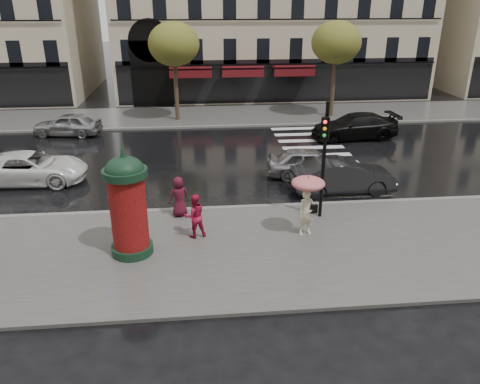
{
  "coord_description": "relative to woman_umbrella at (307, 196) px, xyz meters",
  "views": [
    {
      "loc": [
        -0.76,
        -14.5,
        8.22
      ],
      "look_at": [
        0.79,
        1.5,
        1.41
      ],
      "focal_mm": 35.0,
      "sensor_mm": 36.0,
      "label": 1
    }
  ],
  "objects": [
    {
      "name": "car_white",
      "position": [
        -11.67,
        6.56,
        -0.9
      ],
      "size": [
        5.27,
        2.56,
        1.44
      ],
      "primitive_type": "imported",
      "rotation": [
        0.0,
        0.0,
        1.54
      ],
      "color": "white",
      "rests_on": "ground"
    },
    {
      "name": "tree_far_right",
      "position": [
        5.91,
        17.61,
        3.54
      ],
      "size": [
        3.4,
        3.4,
        6.64
      ],
      "color": "#38281C",
      "rests_on": "ground"
    },
    {
      "name": "far_sidewalk",
      "position": [
        -3.09,
        18.61,
        -1.56
      ],
      "size": [
        90.0,
        6.0,
        0.12
      ],
      "primitive_type": "cube",
      "color": "#474744",
      "rests_on": "ground"
    },
    {
      "name": "far_kerb",
      "position": [
        -3.09,
        15.61,
        -1.55
      ],
      "size": [
        90.0,
        0.25,
        0.14
      ],
      "primitive_type": "cube",
      "color": "slate",
      "rests_on": "ground"
    },
    {
      "name": "near_sidewalk",
      "position": [
        -3.09,
        -0.89,
        -1.56
      ],
      "size": [
        90.0,
        7.0,
        0.12
      ],
      "primitive_type": "cube",
      "color": "#474744",
      "rests_on": "ground"
    },
    {
      "name": "car_black",
      "position": [
        5.84,
        12.24,
        -0.86
      ],
      "size": [
        5.38,
        2.43,
        1.53
      ],
      "primitive_type": "imported",
      "rotation": [
        0.0,
        0.0,
        -1.52
      ],
      "color": "black",
      "rests_on": "ground"
    },
    {
      "name": "car_silver",
      "position": [
        1.58,
        6.04,
        -0.91
      ],
      "size": [
        4.33,
        2.14,
        1.42
      ],
      "primitive_type": "imported",
      "rotation": [
        0.0,
        0.0,
        1.46
      ],
      "color": "#9D9CA0",
      "rests_on": "ground"
    },
    {
      "name": "man_burgundy",
      "position": [
        -4.61,
        2.01,
        -0.7
      ],
      "size": [
        0.91,
        0.73,
        1.61
      ],
      "primitive_type": "imported",
      "rotation": [
        0.0,
        0.0,
        3.45
      ],
      "color": "#4D0F20",
      "rests_on": "near_sidewalk"
    },
    {
      "name": "traffic_light",
      "position": [
        0.87,
        1.33,
        1.26
      ],
      "size": [
        0.34,
        0.45,
        4.56
      ],
      "color": "black",
      "rests_on": "near_sidewalk"
    },
    {
      "name": "near_kerb",
      "position": [
        -3.09,
        2.61,
        -1.55
      ],
      "size": [
        90.0,
        0.25,
        0.14
      ],
      "primitive_type": "cube",
      "color": "slate",
      "rests_on": "ground"
    },
    {
      "name": "morris_column",
      "position": [
        -6.15,
        -0.75,
        0.35
      ],
      "size": [
        1.44,
        1.44,
        3.87
      ],
      "color": "black",
      "rests_on": "near_sidewalk"
    },
    {
      "name": "car_darkgrey",
      "position": [
        2.6,
        4.02,
        -0.87
      ],
      "size": [
        4.62,
        1.71,
        1.51
      ],
      "primitive_type": "imported",
      "rotation": [
        0.0,
        0.0,
        1.6
      ],
      "color": "#232326",
      "rests_on": "ground"
    },
    {
      "name": "tree_far_left",
      "position": [
        -5.09,
        17.61,
        3.54
      ],
      "size": [
        3.4,
        3.4,
        6.64
      ],
      "color": "#38281C",
      "rests_on": "ground"
    },
    {
      "name": "zebra_crossing",
      "position": [
        2.91,
        9.21,
        -1.62
      ],
      "size": [
        3.6,
        11.75,
        0.01
      ],
      "primitive_type": "cube",
      "color": "silver",
      "rests_on": "ground"
    },
    {
      "name": "woman_red",
      "position": [
        -4.01,
        0.21,
        -0.68
      ],
      "size": [
        0.93,
        0.81,
        1.64
      ],
      "primitive_type": "imported",
      "rotation": [
        0.0,
        0.0,
        3.4
      ],
      "color": "#AE153B",
      "rests_on": "near_sidewalk"
    },
    {
      "name": "woman_umbrella",
      "position": [
        0.0,
        0.0,
        0.0
      ],
      "size": [
        1.19,
        1.19,
        2.28
      ],
      "color": "#F7EDCB",
      "rests_on": "near_sidewalk"
    },
    {
      "name": "ground",
      "position": [
        -3.09,
        -0.39,
        -1.62
      ],
      "size": [
        160.0,
        160.0,
        0.0
      ],
      "primitive_type": "plane",
      "color": "black",
      "rests_on": "ground"
    },
    {
      "name": "car_far_silver",
      "position": [
        -11.85,
        14.61,
        -0.92
      ],
      "size": [
        4.32,
        2.2,
        1.41
      ],
      "primitive_type": "imported",
      "rotation": [
        0.0,
        0.0,
        -1.7
      ],
      "color": "#A1A2A6",
      "rests_on": "ground"
    }
  ]
}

